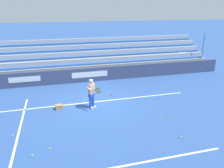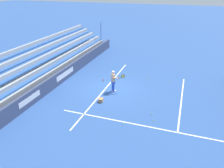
# 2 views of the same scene
# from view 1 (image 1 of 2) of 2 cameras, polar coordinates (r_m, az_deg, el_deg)

# --- Properties ---
(ground_plane) EXTENTS (160.00, 160.00, 0.00)m
(ground_plane) POSITION_cam_1_polar(r_m,az_deg,el_deg) (13.21, -4.13, -5.54)
(ground_plane) COLOR #2D5193
(court_baseline_white) EXTENTS (12.00, 0.10, 0.01)m
(court_baseline_white) POSITION_cam_1_polar(r_m,az_deg,el_deg) (13.66, -4.53, -4.67)
(court_baseline_white) COLOR white
(court_baseline_white) RESTS_ON ground
(court_sideline_white) EXTENTS (0.10, 12.00, 0.01)m
(court_sideline_white) POSITION_cam_1_polar(r_m,az_deg,el_deg) (9.77, -24.64, -17.35)
(court_sideline_white) COLOR white
(court_sideline_white) RESTS_ON ground
(court_service_line_white) EXTENTS (8.22, 0.10, 0.01)m
(court_service_line_white) POSITION_cam_1_polar(r_m,az_deg,el_deg) (8.67, 3.32, -20.54)
(court_service_line_white) COLOR white
(court_service_line_white) RESTS_ON ground
(back_wall_sponsor_board) EXTENTS (23.82, 0.25, 1.10)m
(back_wall_sponsor_board) POSITION_cam_1_polar(r_m,az_deg,el_deg) (17.23, -7.09, 2.35)
(back_wall_sponsor_board) COLOR #384260
(back_wall_sponsor_board) RESTS_ON ground
(bleacher_stand) EXTENTS (22.63, 3.20, 3.40)m
(bleacher_stand) POSITION_cam_1_polar(r_m,az_deg,el_deg) (19.30, -8.05, 4.82)
(bleacher_stand) COLOR #9EA3A8
(bleacher_stand) RESTS_ON ground
(tennis_player) EXTENTS (0.64, 1.05, 1.71)m
(tennis_player) POSITION_cam_1_polar(r_m,az_deg,el_deg) (12.56, -5.33, -2.49)
(tennis_player) COLOR blue
(tennis_player) RESTS_ON ground
(ball_box_cardboard) EXTENTS (0.43, 0.35, 0.26)m
(ball_box_cardboard) POSITION_cam_1_polar(r_m,az_deg,el_deg) (13.04, -13.69, -5.81)
(ball_box_cardboard) COLOR #A87F51
(ball_box_cardboard) RESTS_ON ground
(tennis_ball_by_box) EXTENTS (0.07, 0.07, 0.07)m
(tennis_ball_by_box) POSITION_cam_1_polar(r_m,az_deg,el_deg) (13.57, 7.50, -4.82)
(tennis_ball_by_box) COLOR #CCE533
(tennis_ball_by_box) RESTS_ON ground
(tennis_ball_toward_net) EXTENTS (0.07, 0.07, 0.07)m
(tennis_ball_toward_net) POSITION_cam_1_polar(r_m,az_deg,el_deg) (12.20, 12.54, -8.05)
(tennis_ball_toward_net) COLOR #CCE533
(tennis_ball_toward_net) RESTS_ON ground
(tennis_ball_far_left) EXTENTS (0.07, 0.07, 0.07)m
(tennis_ball_far_left) POSITION_cam_1_polar(r_m,az_deg,el_deg) (9.63, -20.16, -17.03)
(tennis_ball_far_left) COLOR #CCE533
(tennis_ball_far_left) RESTS_ON ground
(tennis_ball_near_player) EXTENTS (0.07, 0.07, 0.07)m
(tennis_ball_near_player) POSITION_cam_1_polar(r_m,az_deg,el_deg) (13.95, 12.74, -4.46)
(tennis_ball_near_player) COLOR #CCE533
(tennis_ball_near_player) RESTS_ON ground
(tennis_ball_on_baseline) EXTENTS (0.07, 0.07, 0.07)m
(tennis_ball_on_baseline) POSITION_cam_1_polar(r_m,az_deg,el_deg) (10.61, 17.51, -13.03)
(tennis_ball_on_baseline) COLOR #CCE533
(tennis_ball_on_baseline) RESTS_ON ground
(tennis_ball_midcourt) EXTENTS (0.07, 0.07, 0.07)m
(tennis_ball_midcourt) POSITION_cam_1_polar(r_m,az_deg,el_deg) (11.21, -24.51, -12.10)
(tennis_ball_midcourt) COLOR #CCE533
(tennis_ball_midcourt) RESTS_ON ground
(tennis_ball_stray_back) EXTENTS (0.07, 0.07, 0.07)m
(tennis_ball_stray_back) POSITION_cam_1_polar(r_m,az_deg,el_deg) (12.37, 15.00, -7.87)
(tennis_ball_stray_back) COLOR #CCE533
(tennis_ball_stray_back) RESTS_ON ground
(tennis_ball_far_right) EXTENTS (0.07, 0.07, 0.07)m
(tennis_ball_far_right) POSITION_cam_1_polar(r_m,az_deg,el_deg) (9.80, -15.98, -15.84)
(tennis_ball_far_right) COLOR #CCE533
(tennis_ball_far_right) RESTS_ON ground
(water_bottle) EXTENTS (0.07, 0.07, 0.22)m
(water_bottle) POSITION_cam_1_polar(r_m,az_deg,el_deg) (14.53, -0.02, -2.63)
(water_bottle) COLOR #EA4C33
(water_bottle) RESTS_ON ground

